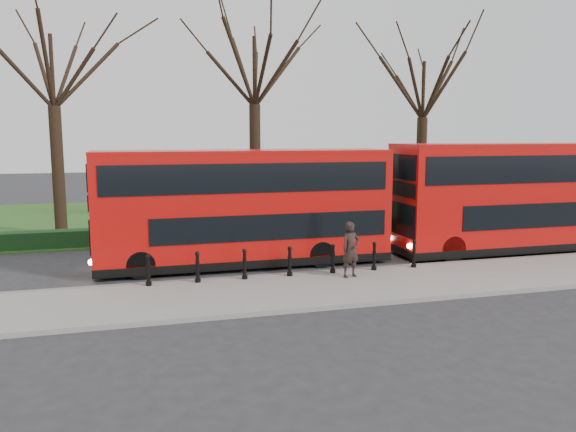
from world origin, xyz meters
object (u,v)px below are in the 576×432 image
object	(u,v)px
bus_lead	(245,208)
bus_rear	(524,197)
bollard_row	(290,262)
pedestrian	(351,250)

from	to	relation	value
bus_lead	bus_rear	size ratio (longest dim) A/B	0.96
bollard_row	bus_rear	distance (m)	11.52
bollard_row	bus_lead	size ratio (longest dim) A/B	0.87
bollard_row	bus_rear	xyz separation A→B (m)	(11.19, 2.12, 1.71)
bus_lead	pedestrian	size ratio (longest dim) A/B	5.80
bollard_row	bus_lead	bearing A→B (deg)	112.37
bus_lead	pedestrian	xyz separation A→B (m)	(3.08, -3.32, -1.14)
bollard_row	pedestrian	xyz separation A→B (m)	(2.00, -0.71, 0.47)
bus_rear	pedestrian	xyz separation A→B (m)	(-9.19, -2.84, -1.24)
bollard_row	pedestrian	world-z (taller)	pedestrian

